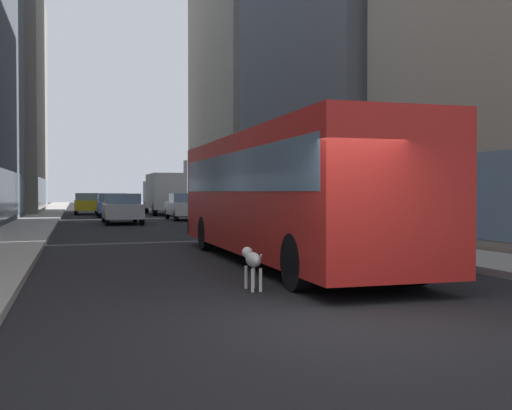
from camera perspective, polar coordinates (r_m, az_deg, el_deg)
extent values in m
plane|color=black|center=(42.51, -11.56, -1.10)|extent=(120.00, 120.00, 0.00)
cube|color=#9E9991|center=(42.41, -19.25, -1.05)|extent=(2.40, 110.00, 0.15)
cube|color=gray|center=(43.36, -4.03, -0.94)|extent=(2.40, 110.00, 0.15)
cube|color=slate|center=(32.43, -22.19, 0.94)|extent=(0.08, 20.88, 2.40)
cube|color=slate|center=(54.12, -19.17, 1.04)|extent=(0.08, 15.34, 2.40)
cube|color=#4C515B|center=(35.59, 10.47, 16.60)|extent=(10.40, 16.74, 22.31)
cube|color=slate|center=(32.31, 2.19, 1.03)|extent=(0.08, 15.07, 2.40)
cube|color=slate|center=(51.10, -4.54, 1.10)|extent=(0.08, 15.96, 2.40)
cube|color=red|center=(14.81, 2.41, 1.10)|extent=(2.55, 11.50, 2.75)
cube|color=slate|center=(14.81, 2.41, 3.02)|extent=(2.57, 11.04, 0.90)
cube|color=black|center=(20.32, -2.78, -2.04)|extent=(2.55, 0.16, 0.44)
cylinder|color=black|center=(17.98, -4.66, -2.63)|extent=(0.30, 1.00, 1.00)
cylinder|color=black|center=(18.57, 2.16, -2.50)|extent=(0.30, 1.00, 1.00)
cylinder|color=black|center=(10.59, 3.88, -5.32)|extent=(0.30, 1.00, 1.00)
cylinder|color=black|center=(11.56, 14.44, -4.81)|extent=(0.30, 1.00, 1.00)
cube|color=silver|center=(19.47, -6.58, 3.55)|extent=(0.08, 0.24, 0.40)
cube|color=#B7BABF|center=(33.72, -12.35, -0.52)|extent=(1.95, 4.74, 0.75)
cube|color=slate|center=(33.47, -12.32, 0.58)|extent=(1.79, 2.13, 0.55)
cylinder|color=black|center=(35.63, -13.95, -1.04)|extent=(0.22, 0.64, 0.64)
cylinder|color=black|center=(35.75, -11.19, -1.02)|extent=(0.22, 0.64, 0.64)
cylinder|color=black|center=(31.73, -13.65, -1.32)|extent=(0.22, 0.64, 0.64)
cylinder|color=black|center=(31.86, -10.55, -1.29)|extent=(0.22, 0.64, 0.64)
cube|color=silver|center=(37.65, -6.64, -0.32)|extent=(1.85, 4.37, 0.75)
cube|color=slate|center=(37.42, -6.58, 0.66)|extent=(1.70, 1.96, 0.55)
cylinder|color=black|center=(39.28, -8.25, -0.81)|extent=(0.22, 0.64, 0.64)
cylinder|color=black|center=(39.54, -5.90, -0.79)|extent=(0.22, 0.64, 0.64)
cylinder|color=black|center=(35.79, -7.45, -1.01)|extent=(0.22, 0.64, 0.64)
cylinder|color=black|center=(36.08, -4.88, -0.98)|extent=(0.22, 0.64, 0.64)
cube|color=#4C6BB7|center=(42.95, -13.22, -0.16)|extent=(1.94, 4.31, 0.75)
cube|color=slate|center=(42.72, -13.20, 0.71)|extent=(1.78, 1.94, 0.55)
cylinder|color=black|center=(44.66, -14.44, -0.59)|extent=(0.22, 0.64, 0.64)
cylinder|color=black|center=(44.75, -12.24, -0.58)|extent=(0.22, 0.64, 0.64)
cylinder|color=black|center=(41.18, -14.27, -0.74)|extent=(0.22, 0.64, 0.64)
cylinder|color=black|center=(41.28, -11.89, -0.73)|extent=(0.22, 0.64, 0.64)
cube|color=yellow|center=(48.67, -15.47, -0.01)|extent=(1.78, 4.52, 0.75)
cube|color=slate|center=(48.43, -15.47, 0.75)|extent=(1.64, 2.03, 0.55)
cylinder|color=black|center=(50.51, -16.39, -0.40)|extent=(0.22, 0.64, 0.64)
cylinder|color=black|center=(50.54, -14.62, -0.39)|extent=(0.22, 0.64, 0.64)
cylinder|color=black|center=(46.83, -16.39, -0.52)|extent=(0.22, 0.64, 0.64)
cylinder|color=black|center=(46.85, -14.48, -0.51)|extent=(0.22, 0.64, 0.64)
cube|color=#19519E|center=(49.64, -9.01, 0.97)|extent=(2.30, 2.00, 2.10)
cube|color=silver|center=(45.93, -8.41, 1.26)|extent=(2.30, 5.50, 2.60)
cylinder|color=black|center=(49.54, -10.17, -0.25)|extent=(0.28, 0.90, 0.90)
cylinder|color=black|center=(49.80, -7.86, -0.23)|extent=(0.28, 0.90, 0.90)
cylinder|color=black|center=(44.08, -9.39, -0.43)|extent=(0.28, 0.90, 0.90)
cylinder|color=black|center=(44.37, -6.80, -0.41)|extent=(0.28, 0.90, 0.90)
ellipsoid|color=white|center=(10.68, -0.27, -5.10)|extent=(0.22, 0.60, 0.26)
sphere|color=white|center=(11.04, -0.82, -4.42)|extent=(0.20, 0.20, 0.20)
sphere|color=black|center=(11.04, -1.15, -4.33)|extent=(0.07, 0.07, 0.07)
sphere|color=black|center=(11.07, -0.54, -4.31)|extent=(0.07, 0.07, 0.07)
cylinder|color=white|center=(10.29, 0.35, -5.06)|extent=(0.03, 0.16, 0.19)
cylinder|color=white|center=(10.90, -0.93, -6.72)|extent=(0.06, 0.06, 0.40)
cylinder|color=white|center=(10.94, -0.22, -6.69)|extent=(0.06, 0.06, 0.40)
cylinder|color=white|center=(10.50, -0.32, -7.02)|extent=(0.06, 0.06, 0.40)
cylinder|color=white|center=(10.54, 0.42, -6.99)|extent=(0.06, 0.06, 0.40)
sphere|color=black|center=(10.79, -0.16, -4.83)|extent=(0.04, 0.04, 0.04)
sphere|color=black|center=(10.59, -0.46, -5.05)|extent=(0.04, 0.04, 0.04)
sphere|color=black|center=(10.51, 0.11, -4.88)|extent=(0.04, 0.04, 0.04)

